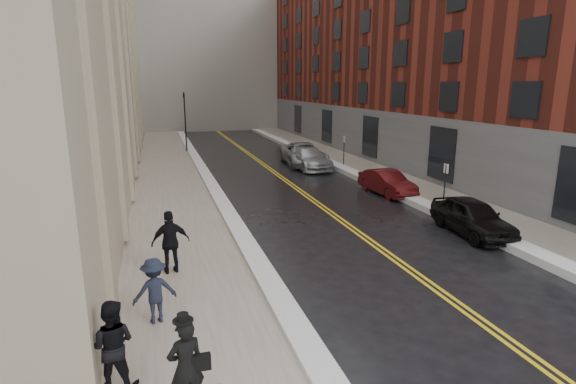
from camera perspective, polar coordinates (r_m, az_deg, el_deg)
ground at (r=12.57m, az=10.17°, el=-14.58°), size 160.00×160.00×0.00m
sidewalk_left at (r=26.49m, az=-14.65°, el=0.46°), size 4.00×64.00×0.15m
sidewalk_right at (r=30.03m, az=12.01°, el=2.12°), size 3.00×64.00×0.15m
lane_stripe_a at (r=27.55m, az=-0.21°, el=1.25°), size 0.12×64.00×0.01m
lane_stripe_b at (r=27.62m, az=0.26°, el=1.28°), size 0.12×64.00×0.01m
snow_ridge_left at (r=26.64m, az=-9.72°, el=0.90°), size 0.70×60.80×0.26m
snow_ridge_right at (r=29.19m, az=8.82°, el=2.08°), size 0.85×60.80×0.30m
building_right at (r=40.01m, az=18.97°, el=17.34°), size 14.00×50.00×18.00m
traffic_signal at (r=40.02m, az=-12.94°, el=9.23°), size 0.18×0.15×5.20m
parking_sign_near at (r=22.56m, az=19.31°, el=1.22°), size 0.06×0.35×2.23m
parking_sign_far at (r=32.88m, az=7.12°, el=5.56°), size 0.06×0.35×2.23m
car_black at (r=19.41m, az=22.36°, el=-2.90°), size 2.04×4.35×1.44m
car_maroon at (r=25.03m, az=12.47°, el=1.20°), size 1.73×4.10×1.32m
car_silver_near at (r=32.05m, az=2.61°, el=4.35°), size 2.35×5.28×1.51m
car_silver_far at (r=33.32m, az=2.04°, el=4.82°), size 3.15×6.06×1.63m
pedestrian_main at (r=8.63m, az=-12.85°, el=-20.87°), size 0.75×0.59×1.80m
pedestrian_a at (r=9.62m, az=-21.41°, el=-17.61°), size 1.02×0.87×1.81m
pedestrian_b at (r=11.68m, az=-16.59°, el=-11.90°), size 1.16×0.81×1.65m
pedestrian_c at (r=14.37m, az=-14.68°, el=-6.16°), size 1.21×0.62×1.98m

